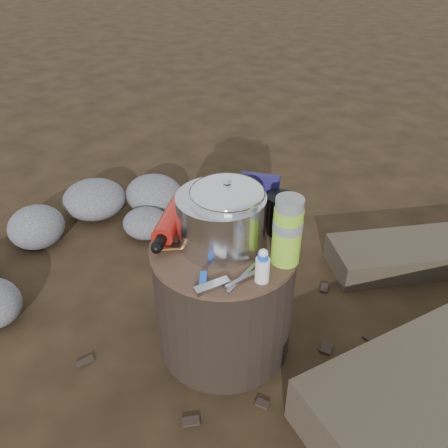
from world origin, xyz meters
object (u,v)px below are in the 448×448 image
Objects in this scene: fuel_bottle at (172,219)px; thermos at (287,231)px; stump at (224,297)px; travel_mug at (280,215)px; camping_pot at (227,214)px.

fuel_bottle is 1.37× the size of thermos.
stump is 1.60× the size of fuel_bottle.
stump is 3.51× the size of travel_mug.
stump is 2.12× the size of camping_pot.
camping_pot is at bearing 98.25° from stump.
fuel_bottle reaches higher than stump.
camping_pot reaches higher than fuel_bottle.
thermos is 1.61× the size of travel_mug.
travel_mug is (0.09, 0.15, -0.04)m from camping_pot.
stump is 0.35m from thermos.
thermos reaches higher than stump.
fuel_bottle is at bearing -172.24° from stump.
stump is 0.30m from camping_pot.
fuel_bottle is at bearing -166.88° from camping_pot.
travel_mug is (0.09, 0.16, 0.26)m from stump.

